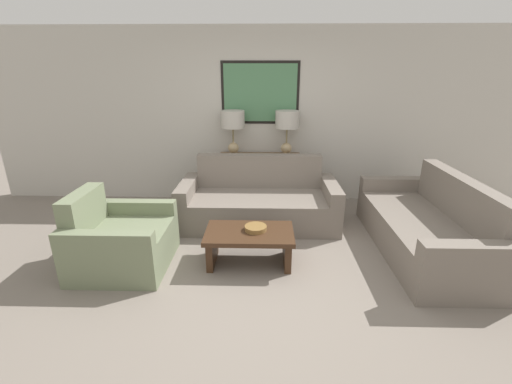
{
  "coord_description": "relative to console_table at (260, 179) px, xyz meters",
  "views": [
    {
      "loc": [
        0.07,
        -3.0,
        2.02
      ],
      "look_at": [
        -0.03,
        0.85,
        0.65
      ],
      "focal_mm": 24.0,
      "sensor_mm": 36.0,
      "label": 1
    }
  ],
  "objects": [
    {
      "name": "console_table",
      "position": [
        0.0,
        0.0,
        0.0
      ],
      "size": [
        1.26,
        0.4,
        0.79
      ],
      "color": "brown",
      "rests_on": "ground_plane"
    },
    {
      "name": "decorative_bowl",
      "position": [
        -0.02,
        -1.8,
        0.01
      ],
      "size": [
        0.24,
        0.24,
        0.05
      ],
      "color": "olive",
      "rests_on": "coffee_table"
    },
    {
      "name": "table_lamp_left",
      "position": [
        -0.4,
        0.0,
        0.88
      ],
      "size": [
        0.35,
        0.35,
        0.67
      ],
      "color": "tan",
      "rests_on": "console_table"
    },
    {
      "name": "couch_by_back_wall",
      "position": [
        0.0,
        -0.73,
        -0.11
      ],
      "size": [
        2.13,
        0.94,
        0.89
      ],
      "color": "slate",
      "rests_on": "ground_plane"
    },
    {
      "name": "table_lamp_right",
      "position": [
        0.4,
        0.0,
        0.88
      ],
      "size": [
        0.35,
        0.35,
        0.67
      ],
      "color": "tan",
      "rests_on": "console_table"
    },
    {
      "name": "couch_by_side",
      "position": [
        1.98,
        -1.49,
        -0.11
      ],
      "size": [
        0.94,
        2.13,
        0.89
      ],
      "color": "slate",
      "rests_on": "ground_plane"
    },
    {
      "name": "ground_plane",
      "position": [
        0.0,
        -2.16,
        -0.4
      ],
      "size": [
        20.0,
        20.0,
        0.0
      ],
      "primitive_type": "plane",
      "color": "slate"
    },
    {
      "name": "coffee_table",
      "position": [
        -0.08,
        -1.82,
        -0.12
      ],
      "size": [
        0.95,
        0.57,
        0.38
      ],
      "color": "#3D2616",
      "rests_on": "ground_plane"
    },
    {
      "name": "back_wall",
      "position": [
        0.0,
        0.28,
        0.93
      ],
      "size": [
        8.51,
        0.12,
        2.65
      ],
      "color": "beige",
      "rests_on": "ground_plane"
    },
    {
      "name": "armchair_near_back_wall",
      "position": [
        -1.48,
        -1.9,
        -0.11
      ],
      "size": [
        0.95,
        0.96,
        0.84
      ],
      "color": "#707A5B",
      "rests_on": "ground_plane"
    }
  ]
}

